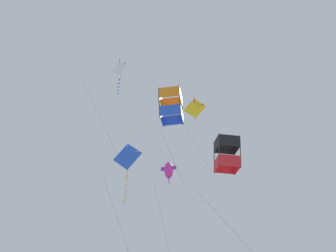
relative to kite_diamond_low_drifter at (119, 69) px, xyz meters
name	(u,v)px	position (x,y,z in m)	size (l,w,h in m)	color
kite_diamond_low_drifter	(119,69)	(0.00, 0.00, 0.00)	(3.46, 3.44, 7.74)	white
kite_box_far_centre	(171,106)	(1.38, 3.89, -5.57)	(2.21, 1.75, 6.80)	orange
kite_diamond_upper_right	(127,157)	(-1.95, 1.03, -7.16)	(2.27, 2.58, 7.98)	blue
kite_diamond_highest	(195,108)	(-6.81, 6.41, 3.18)	(1.98, 2.26, 7.69)	yellow
kite_box_near_left	(227,155)	(-0.09, 7.46, -8.40)	(3.66, 3.97, 8.28)	black
kite_fish_near_right	(169,171)	(-6.83, 3.97, -4.28)	(1.91, 1.75, 9.48)	#DB2D93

